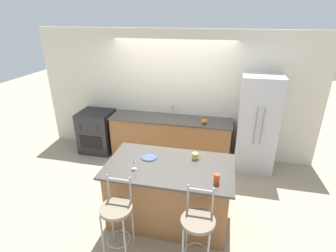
# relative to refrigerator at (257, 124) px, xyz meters

# --- Properties ---
(ground_plane) EXTENTS (18.00, 18.00, 0.00)m
(ground_plane) POSITION_rel_refrigerator_xyz_m (-1.74, -0.34, -0.97)
(ground_plane) COLOR tan
(wall_back) EXTENTS (6.00, 0.07, 2.70)m
(wall_back) POSITION_rel_refrigerator_xyz_m (-1.74, 0.35, 0.38)
(wall_back) COLOR beige
(wall_back) RESTS_ON ground_plane
(back_counter) EXTENTS (2.57, 0.67, 0.93)m
(back_counter) POSITION_rel_refrigerator_xyz_m (-1.74, 0.04, -0.50)
(back_counter) COLOR #936038
(back_counter) RESTS_ON ground_plane
(sink_faucet) EXTENTS (0.02, 0.13, 0.22)m
(sink_faucet) POSITION_rel_refrigerator_xyz_m (-1.74, 0.23, 0.10)
(sink_faucet) COLOR #ADAFB5
(sink_faucet) RESTS_ON back_counter
(kitchen_island) EXTENTS (1.84, 1.06, 0.96)m
(kitchen_island) POSITION_rel_refrigerator_xyz_m (-1.35, -1.84, -0.49)
(kitchen_island) COLOR #936038
(kitchen_island) RESTS_ON ground_plane
(refrigerator) EXTENTS (0.75, 0.69, 1.94)m
(refrigerator) POSITION_rel_refrigerator_xyz_m (0.00, 0.00, 0.00)
(refrigerator) COLOR #BCBCC1
(refrigerator) RESTS_ON ground_plane
(oven_range) EXTENTS (0.73, 0.69, 0.94)m
(oven_range) POSITION_rel_refrigerator_xyz_m (-3.45, -0.01, -0.50)
(oven_range) COLOR #28282B
(oven_range) RESTS_ON ground_plane
(bar_stool_near) EXTENTS (0.41, 0.41, 1.12)m
(bar_stool_near) POSITION_rel_refrigerator_xyz_m (-1.86, -2.61, -0.35)
(bar_stool_near) COLOR #99999E
(bar_stool_near) RESTS_ON ground_plane
(bar_stool_far) EXTENTS (0.41, 0.41, 1.12)m
(bar_stool_far) POSITION_rel_refrigerator_xyz_m (-0.84, -2.60, -0.35)
(bar_stool_far) COLOR #99999E
(bar_stool_far) RESTS_ON ground_plane
(dinner_plate) EXTENTS (0.25, 0.25, 0.02)m
(dinner_plate) POSITION_rel_refrigerator_xyz_m (-1.70, -1.69, -0.00)
(dinner_plate) COLOR #425170
(dinner_plate) RESTS_ON kitchen_island
(wine_glass) EXTENTS (0.07, 0.07, 0.22)m
(wine_glass) POSITION_rel_refrigerator_xyz_m (-1.82, -2.04, 0.14)
(wine_glass) COLOR white
(wine_glass) RESTS_ON kitchen_island
(coffee_mug) EXTENTS (0.13, 0.09, 0.10)m
(coffee_mug) POSITION_rel_refrigerator_xyz_m (-1.02, -1.58, 0.04)
(coffee_mug) COLOR #C1B251
(coffee_mug) RESTS_ON kitchen_island
(tumbler_cup) EXTENTS (0.08, 0.08, 0.14)m
(tumbler_cup) POSITION_rel_refrigerator_xyz_m (-0.67, -2.13, 0.06)
(tumbler_cup) COLOR red
(tumbler_cup) RESTS_ON kitchen_island
(pumpkin_decoration) EXTENTS (0.12, 0.12, 0.12)m
(pumpkin_decoration) POSITION_rel_refrigerator_xyz_m (-1.01, -0.11, 0.01)
(pumpkin_decoration) COLOR orange
(pumpkin_decoration) RESTS_ON back_counter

